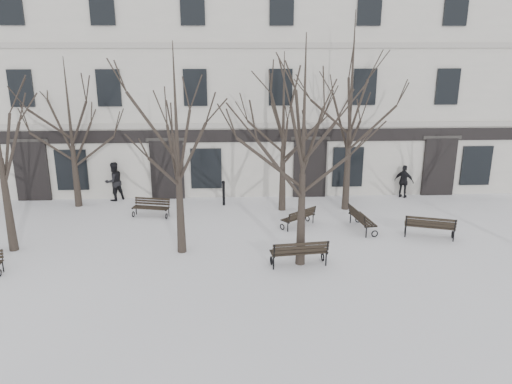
{
  "coord_description": "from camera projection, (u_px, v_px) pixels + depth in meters",
  "views": [
    {
      "loc": [
        -0.22,
        -15.85,
        7.43
      ],
      "look_at": [
        0.62,
        3.0,
        1.75
      ],
      "focal_mm": 35.0,
      "sensor_mm": 36.0,
      "label": 1
    }
  ],
  "objects": [
    {
      "name": "bollard_b",
      "position": [
        345.0,
        189.0,
        24.22
      ],
      "size": [
        0.14,
        0.14,
        1.12
      ],
      "color": "black",
      "rests_on": "ground"
    },
    {
      "name": "bollard_a",
      "position": [
        224.0,
        192.0,
        23.53
      ],
      "size": [
        0.15,
        0.15,
        1.2
      ],
      "color": "black",
      "rests_on": "ground"
    },
    {
      "name": "ground",
      "position": [
        242.0,
        265.0,
        17.31
      ],
      "size": [
        100.0,
        100.0,
        0.0
      ],
      "primitive_type": "plane",
      "color": "white",
      "rests_on": "ground"
    },
    {
      "name": "pedestrian_c",
      "position": [
        402.0,
        197.0,
        24.9
      ],
      "size": [
        1.02,
        0.88,
        1.64
      ],
      "primitive_type": "imported",
      "rotation": [
        0.0,
        0.0,
        2.53
      ],
      "color": "black",
      "rests_on": "ground"
    },
    {
      "name": "building",
      "position": [
        237.0,
        78.0,
        28.12
      ],
      "size": [
        40.4,
        10.2,
        11.4
      ],
      "color": "#B5B2A8",
      "rests_on": "ground"
    },
    {
      "name": "bench_1",
      "position": [
        299.0,
        252.0,
        17.11
      ],
      "size": [
        2.02,
        0.94,
        0.98
      ],
      "rotation": [
        0.0,
        0.0,
        3.26
      ],
      "color": "black",
      "rests_on": "ground"
    },
    {
      "name": "bench_2",
      "position": [
        430.0,
        226.0,
        19.57
      ],
      "size": [
        1.99,
        1.23,
        0.95
      ],
      "rotation": [
        0.0,
        0.0,
        2.83
      ],
      "color": "black",
      "rests_on": "ground"
    },
    {
      "name": "bench_4",
      "position": [
        299.0,
        217.0,
        20.81
      ],
      "size": [
        1.59,
        1.45,
        0.81
      ],
      "rotation": [
        0.0,
        0.0,
        3.82
      ],
      "color": "black",
      "rests_on": "ground"
    },
    {
      "name": "tree_5",
      "position": [
        283.0,
        114.0,
        21.78
      ],
      "size": [
        4.95,
        4.95,
        7.07
      ],
      "color": "black",
      "rests_on": "ground"
    },
    {
      "name": "pedestrian_b",
      "position": [
        116.0,
        200.0,
        24.46
      ],
      "size": [
        1.17,
        1.16,
        1.9
      ],
      "primitive_type": "imported",
      "rotation": [
        0.0,
        0.0,
        3.89
      ],
      "color": "black",
      "rests_on": "ground"
    },
    {
      "name": "tree_6",
      "position": [
        351.0,
        90.0,
        21.6
      ],
      "size": [
        6.11,
        6.11,
        8.74
      ],
      "color": "black",
      "rests_on": "ground"
    },
    {
      "name": "tree_2",
      "position": [
        304.0,
        126.0,
        16.06
      ],
      "size": [
        5.41,
        5.41,
        7.73
      ],
      "color": "black",
      "rests_on": "ground"
    },
    {
      "name": "tree_4",
      "position": [
        69.0,
        115.0,
        22.36
      ],
      "size": [
        4.79,
        4.79,
        6.85
      ],
      "color": "black",
      "rests_on": "ground"
    },
    {
      "name": "bench_5",
      "position": [
        361.0,
        219.0,
        20.44
      ],
      "size": [
        0.9,
        1.86,
        0.9
      ],
      "rotation": [
        0.0,
        0.0,
        1.72
      ],
      "color": "black",
      "rests_on": "ground"
    },
    {
      "name": "bench_3",
      "position": [
        151.0,
        207.0,
        22.07
      ],
      "size": [
        1.7,
        0.92,
        0.82
      ],
      "rotation": [
        0.0,
        0.0,
        -0.22
      ],
      "color": "black",
      "rests_on": "ground"
    },
    {
      "name": "tree_1",
      "position": [
        176.0,
        126.0,
        17.1
      ],
      "size": [
        5.24,
        5.24,
        7.49
      ],
      "color": "black",
      "rests_on": "ground"
    }
  ]
}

